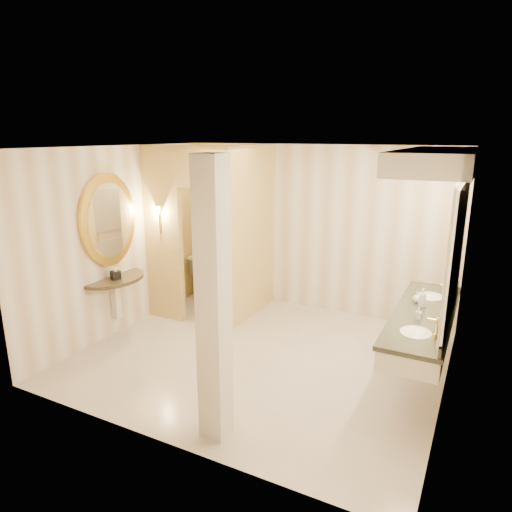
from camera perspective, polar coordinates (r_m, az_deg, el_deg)
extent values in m
plane|color=beige|center=(6.21, 0.59, -12.34)|extent=(4.50, 4.50, 0.00)
plane|color=white|center=(5.52, 0.67, 13.42)|extent=(4.50, 4.50, 0.00)
cube|color=silver|center=(7.51, 7.47, 3.34)|extent=(4.50, 0.02, 2.70)
cube|color=silver|center=(4.12, -12.00, -6.75)|extent=(4.50, 0.02, 2.70)
cube|color=silver|center=(6.99, -16.13, 1.99)|extent=(0.02, 4.00, 2.70)
cube|color=silver|center=(5.17, 23.60, -3.20)|extent=(0.02, 4.00, 2.70)
cube|color=#DFC774|center=(7.15, -0.64, 2.88)|extent=(0.10, 1.50, 2.70)
cube|color=#DFC774|center=(7.15, -11.50, 2.56)|extent=(0.65, 0.10, 2.70)
cube|color=#DFC774|center=(6.57, -6.92, 10.95)|extent=(0.80, 0.10, 0.60)
cube|color=silver|center=(6.95, -2.39, -0.04)|extent=(0.16, 0.80, 2.10)
cylinder|color=gold|center=(7.05, -11.93, 4.04)|extent=(0.03, 0.03, 0.30)
cone|color=silver|center=(7.02, -12.02, 5.64)|extent=(0.14, 0.14, 0.14)
cube|color=silver|center=(5.67, 20.12, -7.97)|extent=(0.60, 2.24, 0.24)
cube|color=black|center=(5.62, 20.23, -6.84)|extent=(0.64, 2.28, 0.05)
cube|color=black|center=(5.58, 23.16, -6.53)|extent=(0.03, 2.24, 0.10)
ellipsoid|color=white|center=(5.07, 19.30, -9.41)|extent=(0.40, 0.44, 0.15)
cylinder|color=gold|center=(5.00, 21.71, -8.35)|extent=(0.03, 0.03, 0.22)
ellipsoid|color=white|center=(6.20, 20.95, -5.08)|extent=(0.40, 0.44, 0.15)
cylinder|color=gold|center=(6.14, 22.92, -4.17)|extent=(0.03, 0.03, 0.22)
cube|color=white|center=(5.36, 23.95, 1.28)|extent=(0.03, 2.24, 1.40)
cube|color=silver|center=(5.26, 21.96, 11.09)|extent=(0.75, 2.44, 0.22)
cylinder|color=black|center=(6.87, -17.56, -2.65)|extent=(1.00, 1.00, 0.05)
cube|color=silver|center=(6.94, -17.13, -5.06)|extent=(0.10, 0.10, 0.60)
cylinder|color=gold|center=(6.66, -18.01, 4.31)|extent=(0.07, 1.00, 1.00)
cylinder|color=white|center=(6.63, -17.76, 4.29)|extent=(0.02, 0.80, 0.80)
cube|color=silver|center=(4.20, -5.32, -6.04)|extent=(0.25, 0.25, 2.70)
cube|color=black|center=(6.72, -17.15, -2.27)|extent=(0.15, 0.15, 0.12)
imported|color=white|center=(8.38, -6.00, -2.15)|extent=(0.54, 0.82, 0.78)
imported|color=beige|center=(5.37, 19.63, -6.78)|extent=(0.06, 0.06, 0.13)
imported|color=silver|center=(5.87, 19.49, -4.89)|extent=(0.10, 0.10, 0.13)
imported|color=#C6B28C|center=(5.73, 20.11, -4.92)|extent=(0.11, 0.11, 0.23)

